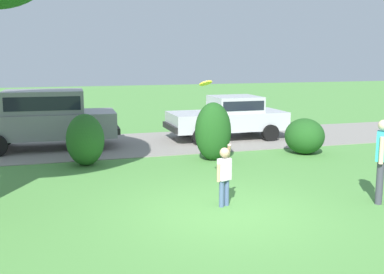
% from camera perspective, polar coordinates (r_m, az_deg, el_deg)
% --- Properties ---
extents(ground_plane, '(80.00, 80.00, 0.00)m').
position_cam_1_polar(ground_plane, '(9.33, 3.97, -9.12)').
color(ground_plane, '#518E42').
extents(driveway_strip, '(28.00, 4.40, 0.02)m').
position_cam_1_polar(driveway_strip, '(16.48, -5.56, -0.78)').
color(driveway_strip, gray).
rests_on(driveway_strip, ground).
extents(shrub_near_tree, '(1.05, 1.19, 1.44)m').
position_cam_1_polar(shrub_near_tree, '(13.42, -12.73, -0.33)').
color(shrub_near_tree, '#286023').
rests_on(shrub_near_tree, ground).
extents(shrub_centre_left, '(1.07, 0.99, 1.70)m').
position_cam_1_polar(shrub_centre_left, '(13.77, 2.53, 0.44)').
color(shrub_centre_left, '#1E511C').
rests_on(shrub_centre_left, ground).
extents(shrub_centre, '(1.20, 1.29, 1.10)m').
position_cam_1_polar(shrub_centre, '(15.14, 13.45, -0.02)').
color(shrub_centre, '#1E511C').
rests_on(shrub_centre, ground).
extents(parked_sedan, '(4.40, 2.11, 1.56)m').
position_cam_1_polar(parked_sedan, '(17.36, 4.52, 2.57)').
color(parked_sedan, silver).
rests_on(parked_sedan, ground).
extents(parked_suv, '(4.77, 2.25, 1.92)m').
position_cam_1_polar(parked_suv, '(16.09, -17.33, 2.40)').
color(parked_suv, gray).
rests_on(parked_suv, ground).
extents(child_thrower, '(0.38, 0.37, 1.29)m').
position_cam_1_polar(child_thrower, '(9.55, 3.91, -4.20)').
color(child_thrower, '#4C608C').
rests_on(child_thrower, ground).
extents(frisbee, '(0.30, 0.27, 0.17)m').
position_cam_1_polar(frisbee, '(10.02, 1.67, 6.50)').
color(frisbee, yellow).
extents(adult_onlooker, '(0.40, 0.42, 1.74)m').
position_cam_1_polar(adult_onlooker, '(10.43, 21.85, -2.20)').
color(adult_onlooker, '#3F3F4C').
rests_on(adult_onlooker, ground).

